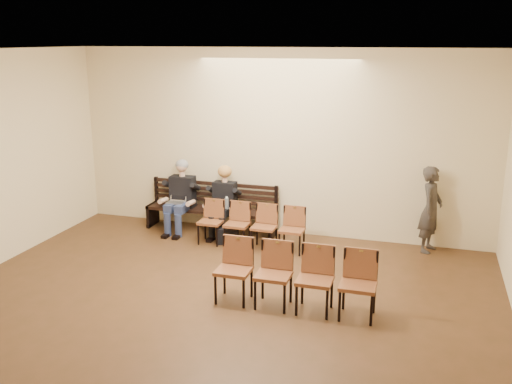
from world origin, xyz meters
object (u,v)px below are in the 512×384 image
seated_man (181,196)px  bag (228,235)px  bench (211,220)px  chair_row_front (250,226)px  water_bottle (227,209)px  laptop (176,204)px  passerby (431,203)px  seated_woman (223,203)px  chair_row_back (294,278)px

seated_man → bag: seated_man is taller
bench → chair_row_front: 1.22m
bench → water_bottle: bearing=-36.1°
laptop → passerby: (4.69, 0.39, 0.31)m
chair_row_front → seated_woman: bearing=143.9°
bench → bag: (0.54, -0.55, -0.08)m
water_bottle → chair_row_back: 3.09m
seated_woman → chair_row_back: size_ratio=0.55×
bench → water_bottle: size_ratio=10.92×
seated_woman → bag: size_ratio=3.08×
seated_man → laptop: seated_man is taller
water_bottle → chair_row_back: bearing=-52.8°
bench → seated_man: size_ratio=1.86×
seated_woman → passerby: (3.78, 0.22, 0.26)m
seated_man → bag: (1.12, -0.43, -0.55)m
seated_man → laptop: bearing=-101.1°
seated_woman → water_bottle: bearing=-54.8°
seated_man → chair_row_back: 3.94m
bench → laptop: laptop is taller
laptop → bag: size_ratio=0.81×
laptop → bench: bearing=12.8°
bag → chair_row_front: size_ratio=0.21×
chair_row_front → chair_row_back: size_ratio=0.87×
seated_man → water_bottle: 1.05m
bench → seated_man: seated_man is taller
chair_row_front → passerby: bearing=14.3°
laptop → bag: (1.15, -0.26, -0.42)m
seated_woman → water_bottle: size_ratio=5.20×
chair_row_front → chair_row_back: (1.30, -2.14, 0.06)m
bench → passerby: size_ratio=1.48×
seated_man → laptop: 0.21m
bench → laptop: (-0.61, -0.29, 0.34)m
bench → chair_row_front: (1.01, -0.65, 0.18)m
bench → seated_woman: 0.51m
seated_man → seated_woman: 0.88m
water_bottle → chair_row_back: size_ratio=0.11×
seated_woman → passerby: 3.80m
seated_man → water_bottle: seated_man is taller
passerby → chair_row_front: size_ratio=0.90×
water_bottle → chair_row_front: size_ratio=0.12×
laptop → chair_row_back: size_ratio=0.15×
bench → passerby: 4.14m
water_bottle → chair_row_front: 0.67m
bag → passerby: (3.54, 0.65, 0.73)m
seated_man → chair_row_front: seated_man is taller
chair_row_front → water_bottle: bearing=150.9°
laptop → bag: 1.25m
seated_man → bag: size_ratio=3.47×
bench → passerby: passerby is taller
water_bottle → seated_man: bearing=168.5°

